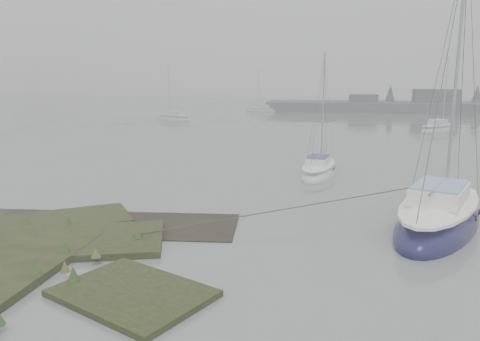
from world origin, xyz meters
The scene contains 6 objects.
ground centered at (0.00, 30.00, 0.00)m, with size 160.00×160.00×0.00m, color slate.
sailboat_main centered at (8.79, 6.31, 0.32)m, with size 5.04×7.63×10.27m.
sailboat_white centered at (4.55, 14.27, 0.21)m, with size 2.34×5.01×6.80m.
sailboat_far_a centered at (-12.90, 42.82, 0.22)m, with size 5.29×3.76×7.17m.
sailboat_far_b centered at (15.21, 36.38, 0.23)m, with size 4.78×5.09×7.43m.
sailboat_far_c centered at (-4.47, 58.47, 0.21)m, with size 4.86×1.68×6.81m.
Camera 1 is at (4.87, -10.11, 5.11)m, focal length 35.00 mm.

